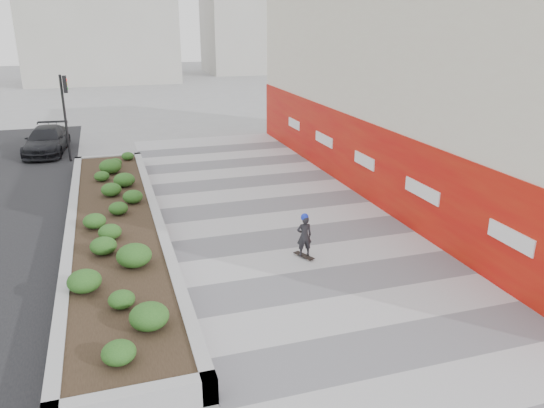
{
  "coord_description": "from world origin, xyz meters",
  "views": [
    {
      "loc": [
        -5.48,
        -9.88,
        6.68
      ],
      "look_at": [
        -0.66,
        5.32,
        1.1
      ],
      "focal_mm": 35.0,
      "sensor_mm": 36.0,
      "label": 1
    }
  ],
  "objects": [
    {
      "name": "building",
      "position": [
        6.98,
        8.98,
        3.98
      ],
      "size": [
        6.04,
        24.08,
        8.0
      ],
      "color": "beige",
      "rests_on": "ground"
    },
    {
      "name": "ground",
      "position": [
        0.0,
        0.0,
        0.0
      ],
      "size": [
        160.0,
        160.0,
        0.0
      ],
      "primitive_type": "plane",
      "color": "gray",
      "rests_on": "ground"
    },
    {
      "name": "manhole_cover",
      "position": [
        0.5,
        3.0,
        0.0
      ],
      "size": [
        0.44,
        0.44,
        0.01
      ],
      "primitive_type": "cylinder",
      "color": "#595654",
      "rests_on": "ground"
    },
    {
      "name": "walkway",
      "position": [
        0.0,
        3.0,
        0.01
      ],
      "size": [
        8.0,
        36.0,
        0.01
      ],
      "primitive_type": "cube",
      "color": "#A8A8AD",
      "rests_on": "ground"
    },
    {
      "name": "car_dark",
      "position": [
        -8.5,
        19.65,
        0.67
      ],
      "size": [
        2.34,
        4.81,
        1.35
      ],
      "primitive_type": "imported",
      "rotation": [
        0.0,
        0.0,
        -0.1
      ],
      "color": "black",
      "rests_on": "ground"
    },
    {
      "name": "skateboarder",
      "position": [
        -0.26,
        3.45,
        0.71
      ],
      "size": [
        0.47,
        0.74,
        1.39
      ],
      "rotation": [
        0.0,
        0.0,
        0.41
      ],
      "color": "beige",
      "rests_on": "ground"
    },
    {
      "name": "traffic_signal_near",
      "position": [
        -7.23,
        17.5,
        2.76
      ],
      "size": [
        0.33,
        0.28,
        4.2
      ],
      "color": "black",
      "rests_on": "ground"
    },
    {
      "name": "planter",
      "position": [
        -5.5,
        7.0,
        0.42
      ],
      "size": [
        3.0,
        18.0,
        0.9
      ],
      "color": "#9E9EA0",
      "rests_on": "ground"
    }
  ]
}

